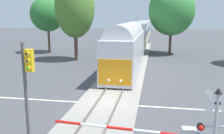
% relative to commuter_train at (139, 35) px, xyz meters
% --- Properties ---
extents(ground_plane, '(220.00, 220.00, 0.00)m').
position_rel_commuter_train_xyz_m(ground_plane, '(-0.00, -31.53, -2.74)').
color(ground_plane, '#47474C').
extents(road_centre_stripe, '(44.00, 0.20, 0.01)m').
position_rel_commuter_train_xyz_m(road_centre_stripe, '(-0.00, -31.53, -2.73)').
color(road_centre_stripe, beige).
rests_on(road_centre_stripe, ground).
extents(railway_track, '(4.40, 80.00, 0.32)m').
position_rel_commuter_train_xyz_m(railway_track, '(-0.00, -31.53, -2.64)').
color(railway_track, gray).
rests_on(railway_track, ground).
extents(commuter_train, '(3.04, 61.35, 5.16)m').
position_rel_commuter_train_xyz_m(commuter_train, '(0.00, 0.00, 0.00)').
color(commuter_train, silver).
rests_on(commuter_train, railway_track).
extents(crossing_signal_mast, '(1.36, 0.44, 3.63)m').
position_rel_commuter_train_xyz_m(crossing_signal_mast, '(5.54, -38.91, -0.51)').
color(crossing_signal_mast, '#B2B2B7').
rests_on(crossing_signal_mast, ground).
extents(traffic_signal_median, '(0.53, 0.38, 5.08)m').
position_rel_commuter_train_xyz_m(traffic_signal_median, '(-2.40, -38.18, 0.68)').
color(traffic_signal_median, '#4C4C51').
rests_on(traffic_signal_median, ground).
extents(pine_left_background, '(5.78, 5.78, 9.46)m').
position_rel_commuter_train_xyz_m(pine_left_background, '(-14.82, -8.21, 3.81)').
color(pine_left_background, brown).
rests_on(pine_left_background, ground).
extents(oak_behind_train, '(5.48, 5.48, 11.89)m').
position_rel_commuter_train_xyz_m(oak_behind_train, '(-7.88, -14.65, 4.78)').
color(oak_behind_train, '#4C3828').
rests_on(oak_behind_train, ground).
extents(elm_centre_background, '(7.37, 7.37, 11.23)m').
position_rel_commuter_train_xyz_m(elm_centre_background, '(5.60, -6.28, 4.41)').
color(elm_centre_background, '#4C3828').
rests_on(elm_centre_background, ground).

